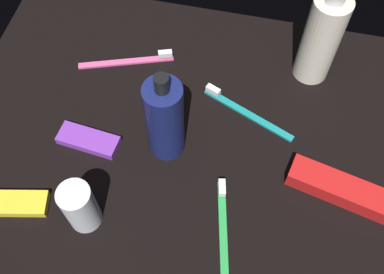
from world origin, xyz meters
The scene contains 10 objects.
ground_plane centered at (0.00, 0.00, -0.60)cm, with size 84.00×64.00×1.20cm, color black.
lotion_bottle centered at (-4.15, -0.77, 8.27)cm, with size 6.00×6.00×18.92cm.
bodywash_bottle centered at (18.14, 20.38, 9.05)cm, with size 6.43×6.43×19.71cm.
deodorant_stick centered at (-13.37, -16.20, 4.88)cm, with size 4.97×4.97×9.75cm, color silver.
toothbrush_green centered at (7.86, -13.41, 0.61)cm, with size 5.09×17.83×2.10cm.
toothbrush_pink centered at (-15.03, 15.29, 0.61)cm, with size 17.40×7.05×2.10cm.
toothbrush_teal centered at (7.32, 8.68, 0.61)cm, with size 17.07×8.06×2.10cm.
toothpaste_box_red centered at (25.29, -3.50, 1.60)cm, with size 17.60×4.40×3.20cm, color red.
snack_bar_yellow centered at (-25.02, -16.57, 0.75)cm, with size 10.40×4.00×1.50cm, color yellow.
snack_bar_purple centered at (-17.37, -3.13, 0.75)cm, with size 10.40×4.00×1.50cm, color purple.
Camera 1 is at (8.12, -36.78, 68.89)cm, focal length 43.04 mm.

